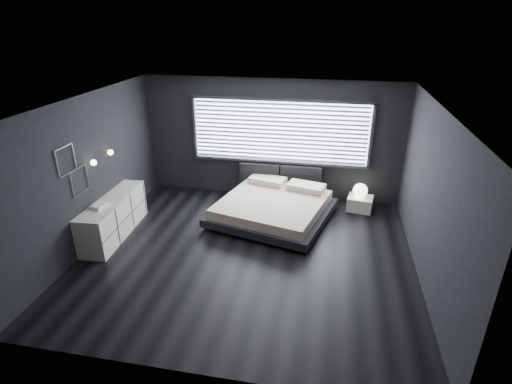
# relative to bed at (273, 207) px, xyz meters

# --- Properties ---
(room) EXTENTS (6.04, 6.00, 2.80)m
(room) POSITION_rel_bed_xyz_m (-0.25, -1.51, 1.12)
(room) COLOR black
(room) RESTS_ON ground
(window) EXTENTS (4.14, 0.09, 1.52)m
(window) POSITION_rel_bed_xyz_m (-0.05, 1.19, 1.33)
(window) COLOR white
(window) RESTS_ON ground
(headboard) EXTENTS (1.96, 0.16, 0.52)m
(headboard) POSITION_rel_bed_xyz_m (-0.01, 1.13, 0.29)
(headboard) COLOR black
(headboard) RESTS_ON ground
(sconce_near) EXTENTS (0.18, 0.11, 0.11)m
(sconce_near) POSITION_rel_bed_xyz_m (-3.13, -1.46, 1.32)
(sconce_near) COLOR silver
(sconce_near) RESTS_ON ground
(sconce_far) EXTENTS (0.18, 0.11, 0.11)m
(sconce_far) POSITION_rel_bed_xyz_m (-3.13, -0.86, 1.32)
(sconce_far) COLOR silver
(sconce_far) RESTS_ON ground
(wall_art_upper) EXTENTS (0.01, 0.48, 0.48)m
(wall_art_upper) POSITION_rel_bed_xyz_m (-3.23, -2.06, 1.57)
(wall_art_upper) COLOR #47474C
(wall_art_upper) RESTS_ON ground
(wall_art_lower) EXTENTS (0.01, 0.48, 0.48)m
(wall_art_lower) POSITION_rel_bed_xyz_m (-3.23, -1.81, 1.10)
(wall_art_lower) COLOR #47474C
(wall_art_lower) RESTS_ON ground
(bed) EXTENTS (2.78, 2.70, 0.60)m
(bed) POSITION_rel_bed_xyz_m (0.00, 0.00, 0.00)
(bed) COLOR black
(bed) RESTS_ON ground
(nightstand) EXTENTS (0.61, 0.54, 0.32)m
(nightstand) POSITION_rel_bed_xyz_m (1.87, 0.79, -0.12)
(nightstand) COLOR white
(nightstand) RESTS_ON ground
(orb_lamp) EXTENTS (0.32, 0.32, 0.32)m
(orb_lamp) POSITION_rel_bed_xyz_m (1.85, 0.78, 0.20)
(orb_lamp) COLOR white
(orb_lamp) RESTS_ON nightstand
(dresser) EXTENTS (0.65, 1.98, 0.78)m
(dresser) POSITION_rel_bed_xyz_m (-3.03, -1.27, 0.11)
(dresser) COLOR white
(dresser) RESTS_ON ground
(book_stack) EXTENTS (0.32, 0.38, 0.07)m
(book_stack) POSITION_rel_bed_xyz_m (-3.05, -1.63, 0.54)
(book_stack) COLOR white
(book_stack) RESTS_ON dresser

